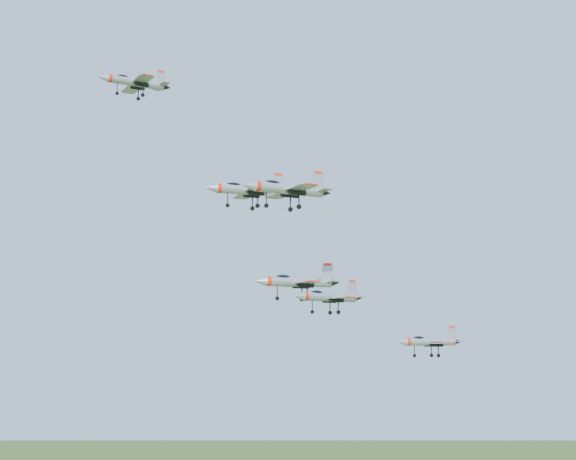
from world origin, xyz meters
name	(u,v)px	position (x,y,z in m)	size (l,w,h in m)	color
jet_lead	(134,82)	(-18.32, 10.20, 161.93)	(12.20, 10.21, 3.27)	#9DA1A9
jet_left_high	(247,190)	(-3.52, -2.81, 143.23)	(13.28, 10.91, 3.56)	#9DA1A9
jet_right_high	(286,189)	(-1.39, -13.89, 141.52)	(13.54, 11.29, 3.62)	#9DA1A9
jet_left_low	(296,282)	(5.72, 1.50, 130.42)	(13.99, 11.51, 3.74)	#9DA1A9
jet_right_low	(327,297)	(6.14, -9.84, 127.53)	(11.53, 9.68, 3.09)	#9DA1A9
jet_trail	(428,341)	(26.37, -1.80, 121.40)	(11.59, 9.52, 3.11)	#9DA1A9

